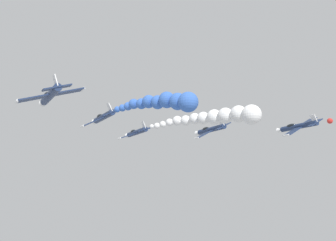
{
  "coord_description": "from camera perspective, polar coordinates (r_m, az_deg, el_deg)",
  "views": [
    {
      "loc": [
        -34.33,
        -61.33,
        84.03
      ],
      "look_at": [
        0.0,
        0.0,
        98.0
      ],
      "focal_mm": 39.79,
      "sensor_mm": 36.0,
      "label": 1
    }
  ],
  "objects": [
    {
      "name": "airplane_lead",
      "position": [
        83.61,
        -4.83,
        -1.79
      ],
      "size": [
        9.03,
        10.35,
        3.82
      ],
      "rotation": [
        0.0,
        -0.37,
        0.0
      ],
      "color": "navy"
    },
    {
      "name": "smoke_trail_lead",
      "position": [
        63.3,
        7.75,
        0.54
      ],
      "size": [
        7.38,
        26.46,
        3.79
      ],
      "color": "white"
    },
    {
      "name": "airplane_left_inner",
      "position": [
        70.07,
        -9.86,
        0.57
      ],
      "size": [
        8.63,
        10.35,
        4.77
      ],
      "rotation": [
        0.0,
        -0.48,
        0.0
      ],
      "color": "navy"
    },
    {
      "name": "smoke_trail_left_inner",
      "position": [
        53.3,
        -0.56,
        2.82
      ],
      "size": [
        5.45,
        18.74,
        4.0
      ],
      "color": "blue"
    },
    {
      "name": "airplane_right_inner",
      "position": [
        80.13,
        6.58,
        -1.38
      ],
      "size": [
        8.65,
        10.35,
        4.72
      ],
      "rotation": [
        0.0,
        -0.48,
        0.0
      ],
      "color": "navy"
    },
    {
      "name": "airplane_left_outer",
      "position": [
        54.82,
        -17.6,
        3.74
      ],
      "size": [
        9.19,
        10.35,
        3.46
      ],
      "rotation": [
        0.0,
        -0.32,
        0.0
      ],
      "color": "navy"
    },
    {
      "name": "airplane_right_outer",
      "position": [
        79.95,
        19.29,
        -0.84
      ],
      "size": [
        8.64,
        10.35,
        4.74
      ],
      "rotation": [
        0.0,
        -0.48,
        0.0
      ],
      "color": "navy"
    }
  ]
}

